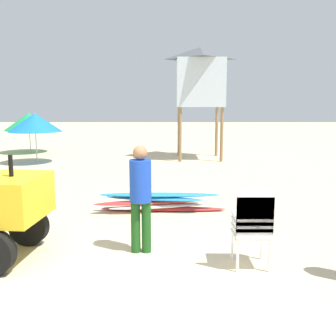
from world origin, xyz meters
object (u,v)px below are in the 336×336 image
surfboard_pile (157,202)px  lifeguard_near_center (140,192)px  stacked_plastic_chairs (253,222)px  beach_umbrella_left (35,122)px  lifeguard_tower (200,77)px  beach_umbrella_mid (29,122)px

surfboard_pile → lifeguard_near_center: (-0.18, -2.20, 0.72)m
stacked_plastic_chairs → beach_umbrella_left: bearing=122.6°
lifeguard_near_center → lifeguard_tower: 10.28m
stacked_plastic_chairs → beach_umbrella_mid: bearing=120.4°
beach_umbrella_mid → stacked_plastic_chairs: bearing=-59.6°
surfboard_pile → lifeguard_tower: size_ratio=0.63×
lifeguard_near_center → stacked_plastic_chairs: bearing=-21.2°
lifeguard_tower → surfboard_pile: bearing=-100.7°
lifeguard_near_center → beach_umbrella_left: beach_umbrella_left is taller
beach_umbrella_left → beach_umbrella_mid: bearing=113.0°
stacked_plastic_chairs → lifeguard_tower: lifeguard_tower is taller
surfboard_pile → stacked_plastic_chairs: bearing=-64.4°
lifeguard_tower → beach_umbrella_mid: 7.82m
beach_umbrella_left → surfboard_pile: bearing=-54.7°
beach_umbrella_mid → beach_umbrella_left: bearing=-67.0°
beach_umbrella_left → lifeguard_tower: bearing=10.9°
lifeguard_near_center → lifeguard_tower: bearing=80.6°
surfboard_pile → beach_umbrella_left: 8.09m
stacked_plastic_chairs → beach_umbrella_left: 11.09m
lifeguard_tower → beach_umbrella_mid: bearing=165.6°
beach_umbrella_left → beach_umbrella_mid: (-1.30, 3.07, -0.12)m
surfboard_pile → lifeguard_near_center: lifeguard_near_center is taller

